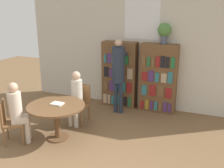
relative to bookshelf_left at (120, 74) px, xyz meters
The scene contains 11 objects.
wall_back 0.85m from the bookshelf_left, 20.58° to the left, with size 6.40×0.07×3.00m.
bookshelf_left is the anchor object (origin of this frame).
bookshelf_right 1.04m from the bookshelf_left, ahead, with size 0.92×0.34×1.73m.
flower_vase 1.62m from the bookshelf_left, ahead, with size 0.32×0.32×0.50m.
reading_table 2.30m from the bookshelf_left, 103.43° to the right, with size 1.15×1.15×0.73m.
chair_near_camera 3.04m from the bookshelf_left, 115.46° to the right, with size 0.55×0.55×0.88m.
chair_left_side 1.45m from the bookshelf_left, 110.23° to the right, with size 0.42×0.42×0.88m.
seated_reader_left 1.58m from the bookshelf_left, 108.28° to the right, with size 0.27×0.37×1.24m.
seated_reader_right 2.87m from the bookshelf_left, 113.58° to the right, with size 0.41×0.39×1.25m.
librarian_standing 0.60m from the bookshelf_left, 73.39° to the right, with size 0.31×0.58×1.86m.
open_book_on_table 2.25m from the bookshelf_left, 103.52° to the right, with size 0.24×0.18×0.03m.
Camera 1 is at (1.79, -2.90, 2.66)m, focal length 42.00 mm.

